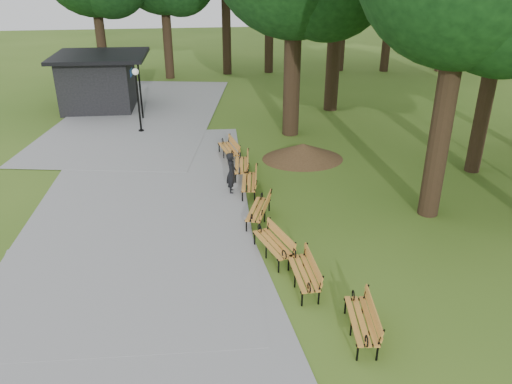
{
  "coord_description": "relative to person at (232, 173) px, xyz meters",
  "views": [
    {
      "loc": [
        -1.75,
        -14.07,
        8.28
      ],
      "look_at": [
        0.08,
        1.0,
        1.1
      ],
      "focal_mm": 35.77,
      "sensor_mm": 36.0,
      "label": 1
    }
  ],
  "objects": [
    {
      "name": "dirt_mound",
      "position": [
        3.37,
        3.08,
        -0.45
      ],
      "size": [
        2.98,
        2.98,
        0.71
      ],
      "primitive_type": "cone",
      "color": "#47301C",
      "rests_on": "ground"
    },
    {
      "name": "ground",
      "position": [
        0.56,
        -3.38,
        -0.8
      ],
      "size": [
        100.0,
        100.0,
        0.0
      ],
      "primitive_type": "plane",
      "color": "#40641C",
      "rests_on": "ground"
    },
    {
      "name": "kiosk",
      "position": [
        -6.66,
        12.24,
        0.78
      ],
      "size": [
        5.16,
        4.52,
        3.16
      ],
      "primitive_type": null,
      "rotation": [
        0.0,
        0.0,
        -0.03
      ],
      "color": "black",
      "rests_on": "ground"
    },
    {
      "name": "bench_0",
      "position": [
        2.41,
        -8.31,
        -0.36
      ],
      "size": [
        0.85,
        1.96,
        0.88
      ],
      "primitive_type": null,
      "rotation": [
        0.0,
        0.0,
        -1.69
      ],
      "color": "orange",
      "rests_on": "ground"
    },
    {
      "name": "bench_5",
      "position": [
        0.52,
        1.58,
        -0.36
      ],
      "size": [
        0.83,
        1.96,
        0.88
      ],
      "primitive_type": null,
      "rotation": [
        0.0,
        0.0,
        -1.67
      ],
      "color": "orange",
      "rests_on": "ground"
    },
    {
      "name": "bench_1",
      "position": [
        1.45,
        -6.22,
        -0.36
      ],
      "size": [
        0.71,
        1.92,
        0.88
      ],
      "primitive_type": null,
      "rotation": [
        0.0,
        0.0,
        -1.54
      ],
      "color": "orange",
      "rests_on": "ground"
    },
    {
      "name": "bench_3",
      "position": [
        0.71,
        -2.38,
        -0.36
      ],
      "size": [
        1.22,
        2.0,
        0.88
      ],
      "primitive_type": null,
      "rotation": [
        0.0,
        0.0,
        -1.9
      ],
      "color": "orange",
      "rests_on": "ground"
    },
    {
      "name": "bench_4",
      "position": [
        0.64,
        -0.09,
        -0.36
      ],
      "size": [
        0.88,
        1.97,
        0.88
      ],
      "primitive_type": null,
      "rotation": [
        0.0,
        0.0,
        -1.7
      ],
      "color": "orange",
      "rests_on": "ground"
    },
    {
      "name": "bench_6",
      "position": [
        0.13,
        3.5,
        -0.36
      ],
      "size": [
        0.99,
        1.99,
        0.88
      ],
      "primitive_type": null,
      "rotation": [
        0.0,
        0.0,
        -1.38
      ],
      "color": "orange",
      "rests_on": "ground"
    },
    {
      "name": "bench_2",
      "position": [
        0.87,
        -4.63,
        -0.36
      ],
      "size": [
        1.19,
        2.0,
        0.88
      ],
      "primitive_type": null,
      "rotation": [
        0.0,
        0.0,
        -1.26
      ],
      "color": "orange",
      "rests_on": "ground"
    },
    {
      "name": "path",
      "position": [
        -3.44,
        -0.38,
        -0.77
      ],
      "size": [
        12.0,
        38.0,
        0.06
      ],
      "primitive_type": "cube",
      "color": "#97979A",
      "rests_on": "ground"
    },
    {
      "name": "person",
      "position": [
        0.0,
        0.0,
        0.0
      ],
      "size": [
        0.41,
        0.6,
        1.6
      ],
      "primitive_type": "imported",
      "rotation": [
        0.0,
        0.0,
        1.53
      ],
      "color": "black",
      "rests_on": "ground"
    },
    {
      "name": "lamp_post",
      "position": [
        -4.01,
        7.73,
        1.49
      ],
      "size": [
        0.32,
        0.32,
        3.19
      ],
      "color": "black",
      "rests_on": "ground"
    }
  ]
}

